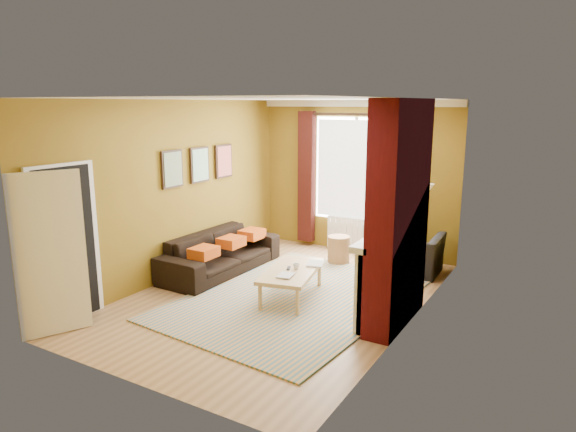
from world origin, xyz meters
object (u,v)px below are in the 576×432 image
object	(u,v)px
coffee_table	(292,272)
wicker_stool	(339,250)
armchair	(409,253)
sofa	(221,253)
floor_lamp	(427,202)

from	to	relation	value
coffee_table	wicker_stool	size ratio (longest dim) A/B	2.98
armchair	wicker_stool	bearing A→B (deg)	1.01
sofa	coffee_table	size ratio (longest dim) A/B	1.59
armchair	wicker_stool	xyz separation A→B (m)	(-1.22, -0.08, -0.09)
sofa	wicker_stool	size ratio (longest dim) A/B	4.73
sofa	coffee_table	distance (m)	1.67
coffee_table	sofa	bearing A→B (deg)	152.07
sofa	floor_lamp	xyz separation A→B (m)	(2.88, 1.79, 0.83)
armchair	floor_lamp	xyz separation A→B (m)	(0.17, 0.27, 0.83)
armchair	wicker_stool	world-z (taller)	armchair
wicker_stool	sofa	bearing A→B (deg)	-135.68
armchair	floor_lamp	size ratio (longest dim) A/B	0.70
floor_lamp	coffee_table	bearing A→B (deg)	-119.68
floor_lamp	wicker_stool	bearing A→B (deg)	-165.91
coffee_table	floor_lamp	xyz separation A→B (m)	(1.27, 2.23, 0.77)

